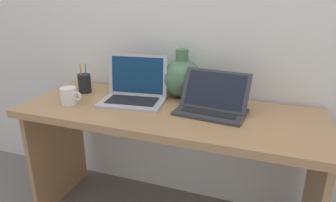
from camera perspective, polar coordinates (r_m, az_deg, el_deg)
back_wall at (r=1.83m, az=3.74°, el=15.72°), size 4.40×0.04×2.40m
desk at (r=1.68m, az=0.00°, el=-6.46°), size 1.61×0.60×0.74m
laptop_left at (r=1.75m, az=-6.27°, el=2.26°), size 0.38×0.29×0.25m
laptop_right at (r=1.59m, az=8.40°, el=-0.14°), size 0.37×0.26×0.20m
green_vase at (r=1.80m, az=2.59°, el=4.44°), size 0.23×0.23×0.28m
coffee_mug at (r=1.78m, az=-18.08°, el=0.94°), size 0.13×0.09×0.09m
pen_cup at (r=1.95m, az=-15.41°, el=3.25°), size 0.08×0.08×0.18m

